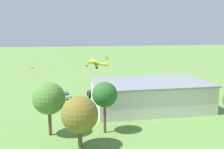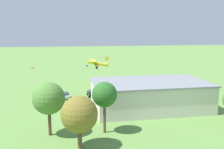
{
  "view_description": "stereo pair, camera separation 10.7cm",
  "coord_description": "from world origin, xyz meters",
  "px_view_note": "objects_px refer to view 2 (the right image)",
  "views": [
    {
      "loc": [
        15.88,
        85.26,
        17.7
      ],
      "look_at": [
        1.87,
        8.19,
        4.38
      ],
      "focal_mm": 42.46,
      "sensor_mm": 36.0,
      "label": 1
    },
    {
      "loc": [
        15.77,
        85.28,
        17.7
      ],
      "look_at": [
        1.87,
        8.19,
        4.38
      ],
      "focal_mm": 42.46,
      "sensor_mm": 36.0,
      "label": 2
    }
  ],
  "objects_px": {
    "car_silver": "(65,95)",
    "person_watching_takeoff": "(149,90)",
    "car_orange": "(174,90)",
    "tree_by_windsock": "(79,115)",
    "person_walking_on_apron": "(169,92)",
    "car_black": "(91,93)",
    "hangar": "(149,95)",
    "person_by_parked_cars": "(98,91)",
    "windsock": "(32,69)",
    "tree_near_perimeter_road": "(49,99)",
    "biplane": "(97,63)",
    "tree_behind_hangar_right": "(104,95)"
  },
  "relations": [
    {
      "from": "car_silver",
      "to": "person_by_parked_cars",
      "type": "relative_size",
      "value": 2.77
    },
    {
      "from": "car_silver",
      "to": "person_watching_takeoff",
      "type": "distance_m",
      "value": 23.54
    },
    {
      "from": "person_walking_on_apron",
      "to": "windsock",
      "type": "xyz_separation_m",
      "value": [
        37.57,
        -14.41,
        5.22
      ]
    },
    {
      "from": "car_orange",
      "to": "car_black",
      "type": "bearing_deg",
      "value": -0.53
    },
    {
      "from": "hangar",
      "to": "tree_by_windsock",
      "type": "height_order",
      "value": "tree_by_windsock"
    },
    {
      "from": "person_by_parked_cars",
      "to": "car_silver",
      "type": "bearing_deg",
      "value": 21.36
    },
    {
      "from": "hangar",
      "to": "car_silver",
      "type": "xyz_separation_m",
      "value": [
        18.71,
        -12.33,
        -2.33
      ]
    },
    {
      "from": "car_orange",
      "to": "windsock",
      "type": "bearing_deg",
      "value": -17.28
    },
    {
      "from": "hangar",
      "to": "car_black",
      "type": "height_order",
      "value": "hangar"
    },
    {
      "from": "biplane",
      "to": "car_orange",
      "type": "height_order",
      "value": "biplane"
    },
    {
      "from": "car_orange",
      "to": "tree_by_windsock",
      "type": "xyz_separation_m",
      "value": [
        28.35,
        30.89,
        4.43
      ]
    },
    {
      "from": "person_watching_takeoff",
      "to": "car_black",
      "type": "bearing_deg",
      "value": 3.71
    },
    {
      "from": "tree_by_windsock",
      "to": "hangar",
      "type": "bearing_deg",
      "value": -133.24
    },
    {
      "from": "person_by_parked_cars",
      "to": "tree_by_windsock",
      "type": "height_order",
      "value": "tree_by_windsock"
    },
    {
      "from": "biplane",
      "to": "car_black",
      "type": "xyz_separation_m",
      "value": [
        3.52,
        16.26,
        -6.04
      ]
    },
    {
      "from": "person_walking_on_apron",
      "to": "tree_behind_hangar_right",
      "type": "height_order",
      "value": "tree_behind_hangar_right"
    },
    {
      "from": "person_walking_on_apron",
      "to": "tree_near_perimeter_road",
      "type": "height_order",
      "value": "tree_near_perimeter_road"
    },
    {
      "from": "person_walking_on_apron",
      "to": "car_black",
      "type": "bearing_deg",
      "value": -5.94
    },
    {
      "from": "biplane",
      "to": "car_orange",
      "type": "bearing_deg",
      "value": 140.39
    },
    {
      "from": "car_orange",
      "to": "windsock",
      "type": "relative_size",
      "value": 0.67
    },
    {
      "from": "car_black",
      "to": "tree_behind_hangar_right",
      "type": "xyz_separation_m",
      "value": [
        0.33,
        25.71,
        5.91
      ]
    },
    {
      "from": "person_by_parked_cars",
      "to": "windsock",
      "type": "distance_m",
      "value": 21.62
    },
    {
      "from": "car_orange",
      "to": "biplane",
      "type": "bearing_deg",
      "value": -39.61
    },
    {
      "from": "windsock",
      "to": "car_orange",
      "type": "bearing_deg",
      "value": 162.72
    },
    {
      "from": "car_black",
      "to": "windsock",
      "type": "height_order",
      "value": "windsock"
    },
    {
      "from": "car_black",
      "to": "person_walking_on_apron",
      "type": "distance_m",
      "value": 21.13
    },
    {
      "from": "hangar",
      "to": "car_black",
      "type": "xyz_separation_m",
      "value": [
        11.82,
        -13.3,
        -2.3
      ]
    },
    {
      "from": "car_silver",
      "to": "biplane",
      "type": "bearing_deg",
      "value": -121.16
    },
    {
      "from": "tree_near_perimeter_road",
      "to": "tree_by_windsock",
      "type": "bearing_deg",
      "value": 128.47
    },
    {
      "from": "tree_behind_hangar_right",
      "to": "hangar",
      "type": "bearing_deg",
      "value": -134.4
    },
    {
      "from": "biplane",
      "to": "tree_by_windsock",
      "type": "distance_m",
      "value": 48.13
    },
    {
      "from": "person_walking_on_apron",
      "to": "windsock",
      "type": "bearing_deg",
      "value": -20.99
    },
    {
      "from": "biplane",
      "to": "windsock",
      "type": "relative_size",
      "value": 1.32
    },
    {
      "from": "person_walking_on_apron",
      "to": "tree_behind_hangar_right",
      "type": "distance_m",
      "value": 32.32
    },
    {
      "from": "person_by_parked_cars",
      "to": "tree_behind_hangar_right",
      "type": "bearing_deg",
      "value": 85.18
    },
    {
      "from": "car_silver",
      "to": "person_watching_takeoff",
      "type": "bearing_deg",
      "value": -175.03
    },
    {
      "from": "hangar",
      "to": "person_watching_takeoff",
      "type": "relative_size",
      "value": 15.4
    },
    {
      "from": "windsock",
      "to": "person_walking_on_apron",
      "type": "bearing_deg",
      "value": 159.01
    },
    {
      "from": "car_orange",
      "to": "person_walking_on_apron",
      "type": "xyz_separation_m",
      "value": [
        2.41,
        1.97,
        -0.03
      ]
    },
    {
      "from": "car_black",
      "to": "tree_near_perimeter_road",
      "type": "bearing_deg",
      "value": 69.09
    },
    {
      "from": "person_watching_takeoff",
      "to": "tree_behind_hangar_right",
      "type": "distance_m",
      "value": 32.21
    },
    {
      "from": "biplane",
      "to": "car_orange",
      "type": "xyz_separation_m",
      "value": [
        -19.9,
        16.47,
        -6.06
      ]
    },
    {
      "from": "person_by_parked_cars",
      "to": "windsock",
      "type": "height_order",
      "value": "windsock"
    },
    {
      "from": "tree_near_perimeter_road",
      "to": "windsock",
      "type": "bearing_deg",
      "value": -79.5
    },
    {
      "from": "person_by_parked_cars",
      "to": "tree_by_windsock",
      "type": "bearing_deg",
      "value": 78.28
    },
    {
      "from": "windsock",
      "to": "tree_near_perimeter_road",
      "type": "bearing_deg",
      "value": 100.5
    },
    {
      "from": "car_orange",
      "to": "tree_near_perimeter_road",
      "type": "relative_size",
      "value": 0.5
    },
    {
      "from": "tree_near_perimeter_road",
      "to": "windsock",
      "type": "xyz_separation_m",
      "value": [
        6.94,
        -37.41,
        -0.38
      ]
    },
    {
      "from": "person_watching_takeoff",
      "to": "tree_near_perimeter_road",
      "type": "bearing_deg",
      "value": 45.08
    },
    {
      "from": "car_orange",
      "to": "tree_by_windsock",
      "type": "distance_m",
      "value": 42.16
    }
  ]
}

